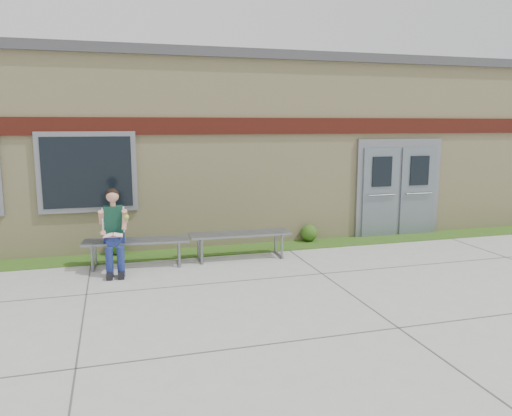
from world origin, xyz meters
name	(u,v)px	position (x,y,z in m)	size (l,w,h in m)	color
ground	(278,287)	(0.00, 0.00, 0.00)	(80.00, 80.00, 0.00)	#9E9E99
grass_strip	(239,249)	(0.00, 2.60, 0.01)	(16.00, 0.80, 0.02)	#224412
school_building	(208,144)	(0.00, 5.99, 2.10)	(16.20, 6.22, 4.20)	beige
bench_left	(137,246)	(-2.15, 1.93, 0.39)	(1.99, 0.73, 0.51)	slate
bench_right	(240,239)	(-0.15, 1.93, 0.40)	(2.01, 0.61, 0.52)	slate
girl	(114,229)	(-2.54, 1.70, 0.78)	(0.53, 0.90, 1.50)	navy
shrub_mid	(117,245)	(-2.51, 2.85, 0.22)	(0.40, 0.40, 0.40)	#224412
shrub_east	(309,233)	(1.70, 2.85, 0.21)	(0.38, 0.38, 0.38)	#224412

